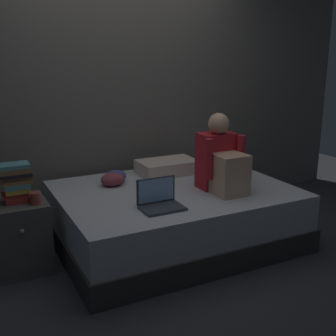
% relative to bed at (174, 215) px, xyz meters
% --- Properties ---
extents(ground_plane, '(8.00, 8.00, 0.00)m').
position_rel_bed_xyz_m(ground_plane, '(-0.20, -0.30, -0.25)').
color(ground_plane, '#2D2D33').
extents(wall_back, '(5.60, 0.10, 2.70)m').
position_rel_bed_xyz_m(wall_back, '(-0.20, 0.90, 1.10)').
color(wall_back, '#605B56').
rests_on(wall_back, ground_plane).
extents(bed, '(2.00, 1.50, 0.50)m').
position_rel_bed_xyz_m(bed, '(0.00, 0.00, 0.00)').
color(bed, '#332D2B').
rests_on(bed, ground_plane).
extents(nightstand, '(0.44, 0.46, 0.55)m').
position_rel_bed_xyz_m(nightstand, '(-1.30, 0.10, 0.03)').
color(nightstand, '#474442').
rests_on(nightstand, ground_plane).
extents(person_sitting, '(0.39, 0.44, 0.66)m').
position_rel_bed_xyz_m(person_sitting, '(0.34, -0.22, 0.50)').
color(person_sitting, '#B21E28').
rests_on(person_sitting, bed).
extents(laptop, '(0.32, 0.23, 0.22)m').
position_rel_bed_xyz_m(laptop, '(-0.32, -0.38, 0.31)').
color(laptop, '#333842').
rests_on(laptop, bed).
extents(pillow, '(0.56, 0.36, 0.13)m').
position_rel_bed_xyz_m(pillow, '(0.16, 0.45, 0.32)').
color(pillow, beige).
rests_on(pillow, bed).
extents(book_stack, '(0.25, 0.17, 0.29)m').
position_rel_bed_xyz_m(book_stack, '(-1.29, 0.10, 0.46)').
color(book_stack, '#9E2D28').
rests_on(book_stack, nightstand).
extents(mug, '(0.08, 0.08, 0.09)m').
position_rel_bed_xyz_m(mug, '(-1.17, -0.02, 0.35)').
color(mug, '#933833').
rests_on(mug, nightstand).
extents(clothes_pile, '(0.26, 0.26, 0.12)m').
position_rel_bed_xyz_m(clothes_pile, '(-0.43, 0.35, 0.31)').
color(clothes_pile, '#3D4C8E').
rests_on(clothes_pile, bed).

